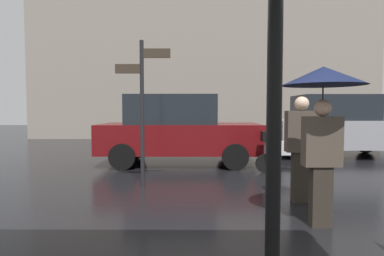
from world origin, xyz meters
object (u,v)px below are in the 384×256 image
parked_car_left (337,126)px  street_signpost (142,99)px  pedestrian_with_umbrella (323,99)px  pedestrian_with_bag (302,143)px  parked_car_right (178,129)px  parked_scooter (281,150)px

parked_car_left → street_signpost: size_ratio=1.46×
pedestrian_with_umbrella → parked_car_left: bearing=121.9°
pedestrian_with_bag → street_signpost: street_signpost is taller
parked_car_right → pedestrian_with_umbrella: bearing=98.6°
parked_car_left → parked_car_right: (-5.15, -1.50, -0.02)m
pedestrian_with_umbrella → parked_car_right: pedestrian_with_umbrella is taller
parked_car_right → street_signpost: bearing=63.9°
parked_car_left → street_signpost: (-5.70, -4.23, 0.75)m
pedestrian_with_umbrella → parked_car_left: size_ratio=0.50×
pedestrian_with_umbrella → pedestrian_with_bag: pedestrian_with_umbrella is taller
parked_car_left → pedestrian_with_umbrella: bearing=-127.4°
pedestrian_with_umbrella → parked_car_left: pedestrian_with_umbrella is taller
parked_scooter → parked_car_left: parked_car_left is taller
pedestrian_with_umbrella → street_signpost: size_ratio=0.72×
pedestrian_with_bag → parked_car_left: size_ratio=0.42×
parked_car_right → street_signpost: (-0.55, -2.74, 0.77)m
parked_car_left → parked_scooter: bearing=-144.6°
pedestrian_with_umbrella → street_signpost: street_signpost is taller
street_signpost → parked_car_right: bearing=78.6°
parked_car_right → parked_car_left: bearing=-178.4°
pedestrian_with_bag → parked_scooter: 2.54m
parked_car_left → street_signpost: bearing=-155.5°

